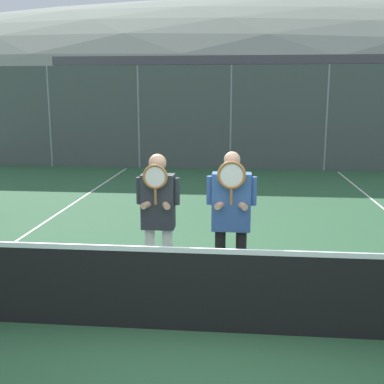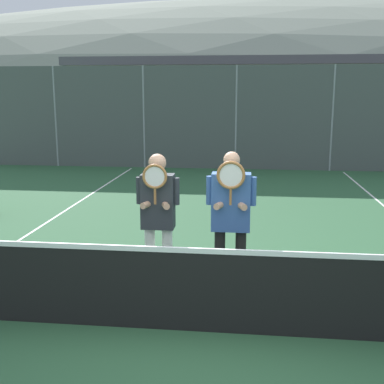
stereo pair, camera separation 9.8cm
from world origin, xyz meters
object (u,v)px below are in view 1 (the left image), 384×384
(player_leftmost, at_px, (158,213))
(car_far_left, at_px, (106,136))
(car_left_of_center, at_px, (238,135))
(car_center, at_px, (377,135))
(player_center_left, at_px, (231,214))

(player_leftmost, bearing_deg, car_far_left, 108.39)
(car_left_of_center, distance_m, car_center, 5.19)
(player_leftmost, bearing_deg, player_center_left, -4.56)
(player_leftmost, relative_size, player_center_left, 0.97)
(player_leftmost, bearing_deg, car_left_of_center, 85.98)
(player_leftmost, height_order, player_center_left, player_center_left)
(car_center, bearing_deg, player_center_left, -111.81)
(car_far_left, relative_size, car_left_of_center, 0.95)
(player_leftmost, height_order, car_far_left, player_leftmost)
(car_far_left, bearing_deg, car_left_of_center, 5.52)
(car_far_left, xyz_separation_m, car_center, (10.25, 0.48, 0.08))
(player_center_left, bearing_deg, car_center, 68.19)
(player_center_left, height_order, car_center, car_center)
(car_left_of_center, bearing_deg, car_center, -0.12)
(player_leftmost, xyz_separation_m, car_left_of_center, (0.91, 12.96, -0.12))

